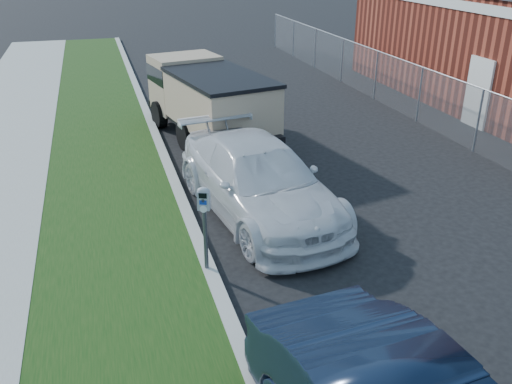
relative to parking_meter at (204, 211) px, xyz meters
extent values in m
plane|color=black|center=(2.64, 0.08, -1.29)|extent=(120.00, 120.00, 0.00)
cube|color=gray|center=(0.04, 2.08, -1.21)|extent=(0.25, 50.00, 0.15)
cube|color=#12340E|center=(-1.56, 2.08, -1.22)|extent=(3.00, 50.00, 0.13)
plane|color=slate|center=(8.64, 7.08, -0.39)|extent=(0.00, 30.00, 30.00)
cylinder|color=gray|center=(8.64, 7.08, 0.51)|extent=(0.04, 30.00, 0.04)
cylinder|color=gray|center=(8.64, 4.08, -0.39)|extent=(0.06, 0.06, 1.80)
cylinder|color=gray|center=(8.64, 7.08, -0.39)|extent=(0.06, 0.06, 1.80)
cylinder|color=gray|center=(8.64, 10.08, -0.39)|extent=(0.06, 0.06, 1.80)
cylinder|color=gray|center=(8.64, 13.08, -0.39)|extent=(0.06, 0.06, 1.80)
cylinder|color=gray|center=(8.64, 16.08, -0.39)|extent=(0.06, 0.06, 1.80)
cylinder|color=gray|center=(8.64, 19.08, -0.39)|extent=(0.06, 0.06, 1.80)
cylinder|color=gray|center=(8.64, 22.08, -0.39)|extent=(0.06, 0.06, 1.80)
cube|color=silver|center=(10.12, 8.08, 2.31)|extent=(0.06, 14.00, 0.30)
cube|color=silver|center=(10.09, 6.08, -0.19)|extent=(0.08, 1.10, 2.20)
cylinder|color=#3F4247|center=(0.00, 0.00, -0.57)|extent=(0.10, 0.10, 1.14)
cube|color=gray|center=(0.00, 0.00, 0.20)|extent=(0.24, 0.21, 0.34)
ellipsoid|color=gray|center=(0.00, 0.00, 0.37)|extent=(0.26, 0.22, 0.13)
cube|color=black|center=(-0.03, -0.07, 0.31)|extent=(0.13, 0.06, 0.09)
cube|color=navy|center=(-0.03, -0.06, 0.19)|extent=(0.12, 0.06, 0.08)
cylinder|color=silver|center=(-0.03, -0.06, 0.06)|extent=(0.12, 0.06, 0.13)
cube|color=#3F4247|center=(-0.03, -0.06, 0.22)|extent=(0.04, 0.02, 0.06)
imported|color=silver|center=(1.61, 2.13, -0.49)|extent=(2.98, 5.72, 1.59)
cube|color=black|center=(1.66, 7.19, -0.66)|extent=(2.94, 5.78, 0.30)
cube|color=#9B8064|center=(1.27, 9.13, 0.05)|extent=(2.29, 1.92, 1.72)
cube|color=black|center=(1.27, 9.13, 0.39)|extent=(2.32, 1.94, 0.52)
cube|color=#9B8064|center=(1.79, 6.51, 0.05)|extent=(2.74, 3.96, 1.38)
cube|color=black|center=(1.79, 6.51, 0.76)|extent=(2.84, 4.06, 0.10)
cube|color=black|center=(1.11, 9.94, -0.73)|extent=(2.05, 0.53, 0.26)
cylinder|color=black|center=(0.31, 8.85, -0.86)|extent=(0.44, 0.90, 0.86)
cylinder|color=black|center=(2.26, 9.24, -0.86)|extent=(0.44, 0.90, 0.86)
cylinder|color=black|center=(0.77, 6.57, -0.86)|extent=(0.44, 0.90, 0.86)
cylinder|color=black|center=(2.72, 6.96, -0.86)|extent=(0.44, 0.90, 0.86)
cylinder|color=black|center=(1.08, 5.05, -0.86)|extent=(0.44, 0.90, 0.86)
cylinder|color=black|center=(3.02, 5.44, -0.86)|extent=(0.44, 0.90, 0.86)
camera|label=1|loc=(-1.50, -8.14, 4.14)|focal=38.00mm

